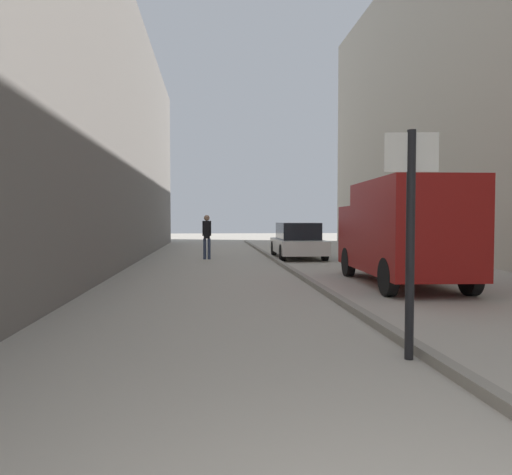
% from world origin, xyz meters
% --- Properties ---
extents(ground_plane, '(80.00, 80.00, 0.00)m').
position_xyz_m(ground_plane, '(0.00, 12.00, 0.00)').
color(ground_plane, '#A8A093').
extents(building_facade_left, '(2.80, 40.00, 9.78)m').
position_xyz_m(building_facade_left, '(-5.00, 12.00, 4.89)').
color(building_facade_left, slate).
rests_on(building_facade_left, ground_plane).
extents(kerb_strip, '(0.16, 40.00, 0.12)m').
position_xyz_m(kerb_strip, '(1.58, 12.00, 0.06)').
color(kerb_strip, gray).
rests_on(kerb_strip, ground_plane).
extents(pedestrian_main_foreground, '(0.35, 0.23, 1.76)m').
position_xyz_m(pedestrian_main_foreground, '(-1.01, 17.75, 1.02)').
color(pedestrian_main_foreground, '#2D3851').
rests_on(pedestrian_main_foreground, ground_plane).
extents(delivery_van, '(2.19, 5.05, 2.49)m').
position_xyz_m(delivery_van, '(3.75, 9.92, 1.33)').
color(delivery_van, maroon).
rests_on(delivery_van, ground_plane).
extents(parked_car, '(1.90, 4.23, 1.45)m').
position_xyz_m(parked_car, '(2.71, 18.07, 0.71)').
color(parked_car, silver).
rests_on(parked_car, ground_plane).
extents(street_sign_post, '(0.60, 0.11, 2.60)m').
position_xyz_m(street_sign_post, '(1.38, 4.03, 1.55)').
color(street_sign_post, black).
rests_on(street_sign_post, ground_plane).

